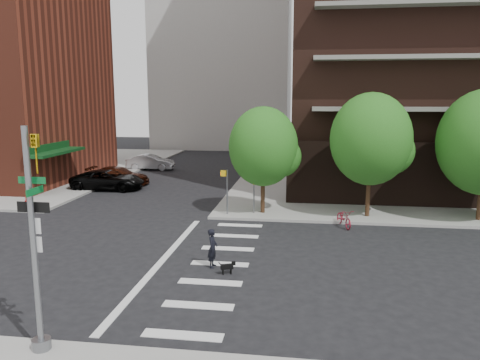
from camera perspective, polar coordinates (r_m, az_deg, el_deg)
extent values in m
plane|color=black|center=(20.52, -10.85, -9.61)|extent=(120.00, 120.00, 0.00)
cube|color=gray|center=(44.58, 26.32, 0.27)|extent=(39.00, 33.00, 0.15)
cube|color=silver|center=(14.44, -7.00, -18.29)|extent=(2.40, 0.50, 0.01)
cube|color=silver|center=(16.17, -5.12, -15.00)|extent=(2.40, 0.50, 0.01)
cube|color=silver|center=(17.96, -3.64, -12.34)|extent=(2.40, 0.50, 0.01)
cube|color=silver|center=(19.79, -2.46, -10.17)|extent=(2.40, 0.50, 0.01)
cube|color=silver|center=(21.64, -1.49, -8.36)|extent=(2.40, 0.50, 0.01)
cube|color=silver|center=(23.53, -0.68, -6.84)|extent=(2.40, 0.50, 0.01)
cube|color=silver|center=(25.43, 0.00, -5.54)|extent=(2.40, 0.50, 0.01)
cube|color=silver|center=(20.37, -9.49, -9.70)|extent=(0.30, 13.00, 0.01)
cube|color=black|center=(44.06, 23.24, 3.12)|extent=(25.50, 25.50, 4.00)
cube|color=#0C3814|center=(36.13, -21.44, 3.17)|extent=(1.40, 6.00, 0.20)
cylinder|color=#301E11|center=(27.43, 2.80, -1.62)|extent=(0.24, 0.24, 2.30)
sphere|color=#235B19|center=(27.00, 2.85, 4.11)|extent=(4.00, 4.00, 4.00)
cylinder|color=#301E11|center=(27.52, 15.34, -1.61)|extent=(0.24, 0.24, 2.60)
sphere|color=#235B19|center=(27.09, 15.65, 4.83)|extent=(4.50, 4.50, 4.50)
cylinder|color=#301E11|center=(28.95, 27.19, -2.11)|extent=(0.24, 0.24, 2.30)
cylinder|color=slate|center=(13.30, -23.88, -6.94)|extent=(0.16, 0.16, 6.00)
cylinder|color=slate|center=(14.36, -23.04, -17.90)|extent=(0.50, 0.50, 0.30)
imported|color=gold|center=(12.72, -23.66, 2.93)|extent=(0.16, 0.20, 1.00)
cube|color=#0A5926|center=(13.08, -24.03, -0.03)|extent=(0.75, 0.02, 0.18)
cube|color=#0A5926|center=(12.92, -23.74, -1.25)|extent=(0.02, 0.75, 0.18)
cube|color=black|center=(13.18, -23.89, -3.05)|extent=(0.90, 0.02, 0.28)
cube|color=silver|center=(13.30, -23.73, -5.15)|extent=(0.32, 0.02, 0.42)
cube|color=silver|center=(13.43, -23.58, -7.21)|extent=(0.32, 0.02, 0.42)
cylinder|color=slate|center=(26.97, -1.57, -1.48)|extent=(0.10, 0.10, 2.60)
cube|color=gold|center=(26.80, -2.00, 0.83)|extent=(0.32, 0.25, 0.32)
cylinder|color=slate|center=(27.29, 1.71, -1.78)|extent=(0.08, 0.08, 2.20)
cube|color=gold|center=(26.97, 1.69, 0.03)|extent=(0.64, 0.02, 0.64)
cylinder|color=#A50C0C|center=(31.71, -24.46, -2.49)|extent=(0.22, 0.22, 0.60)
sphere|color=#A50C0C|center=(31.65, -24.50, -1.94)|extent=(0.24, 0.24, 0.24)
imported|color=black|center=(36.37, -15.81, 0.02)|extent=(2.79, 5.50, 1.49)
imported|color=#3C160B|center=(38.24, -14.57, 0.49)|extent=(2.00, 4.86, 1.41)
imported|color=#A4A7AB|center=(45.43, -10.84, 2.15)|extent=(1.82, 4.54, 1.47)
imported|color=maroon|center=(25.64, 12.57, -4.54)|extent=(1.17, 1.96, 0.97)
imported|color=black|center=(19.22, -3.37, -8.28)|extent=(0.59, 0.40, 1.60)
cube|color=black|center=(18.60, -1.60, -10.52)|extent=(0.51, 0.33, 0.19)
cube|color=black|center=(18.61, -0.79, -10.11)|extent=(0.17, 0.16, 0.14)
cylinder|color=black|center=(18.69, -1.13, -11.07)|extent=(0.05, 0.05, 0.21)
cylinder|color=black|center=(18.65, -2.08, -11.13)|extent=(0.05, 0.05, 0.21)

